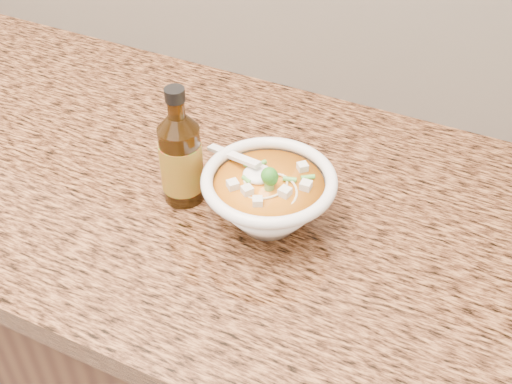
% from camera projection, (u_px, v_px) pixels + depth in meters
% --- Properties ---
extents(cabinet, '(4.00, 0.65, 0.86)m').
position_uv_depth(cabinet, '(119.00, 313.00, 1.39)').
color(cabinet, '#33190F').
rests_on(cabinet, ground).
extents(counter_slab, '(4.00, 0.68, 0.04)m').
position_uv_depth(counter_slab, '(83.00, 148.00, 1.10)').
color(counter_slab, '#956036').
rests_on(counter_slab, cabinet).
extents(soup_bowl, '(0.21, 0.19, 0.11)m').
position_uv_depth(soup_bowl, '(269.00, 198.00, 0.90)').
color(soup_bowl, white).
rests_on(soup_bowl, counter_slab).
extents(hot_sauce_bottle, '(0.08, 0.08, 0.19)m').
position_uv_depth(hot_sauce_bottle, '(181.00, 159.00, 0.93)').
color(hot_sauce_bottle, '#3D2208').
rests_on(hot_sauce_bottle, counter_slab).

